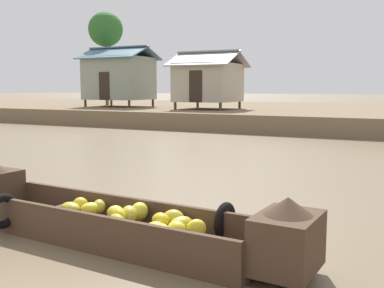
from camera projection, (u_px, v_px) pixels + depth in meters
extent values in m
plane|color=#726047|center=(202.00, 168.00, 12.34)|extent=(300.00, 300.00, 0.00)
cube|color=#756047|center=(330.00, 115.00, 29.40)|extent=(160.00, 20.00, 0.88)
cube|color=#473323|center=(110.00, 237.00, 6.45)|extent=(4.56, 1.34, 0.12)
cube|color=#473323|center=(131.00, 211.00, 6.83)|extent=(4.50, 0.38, 0.41)
cube|color=#473323|center=(86.00, 228.00, 6.01)|extent=(4.50, 0.38, 0.41)
cube|color=#473323|center=(287.00, 242.00, 5.11)|extent=(0.71, 0.93, 0.64)
cone|color=#473323|center=(288.00, 206.00, 5.06)|extent=(0.60, 0.60, 0.20)
cube|color=#473323|center=(61.00, 208.00, 6.90)|extent=(0.26, 0.95, 0.05)
torus|color=black|center=(225.00, 221.00, 6.17)|extent=(0.15, 0.53, 0.52)
torus|color=black|center=(3.00, 211.00, 6.66)|extent=(0.15, 0.53, 0.52)
ellipsoid|color=gold|center=(70.00, 208.00, 6.72)|extent=(0.37, 0.30, 0.18)
ellipsoid|color=gold|center=(129.00, 214.00, 6.29)|extent=(0.37, 0.39, 0.24)
ellipsoid|color=gold|center=(99.00, 206.00, 6.83)|extent=(0.28, 0.30, 0.21)
ellipsoid|color=yellow|center=(163.00, 234.00, 5.60)|extent=(0.37, 0.37, 0.26)
ellipsoid|color=yellow|center=(196.00, 229.00, 5.87)|extent=(0.33, 0.32, 0.25)
ellipsoid|color=yellow|center=(115.00, 213.00, 6.54)|extent=(0.35, 0.35, 0.20)
ellipsoid|color=gold|center=(173.00, 219.00, 6.21)|extent=(0.36, 0.32, 0.25)
ellipsoid|color=yellow|center=(139.00, 211.00, 6.51)|extent=(0.26, 0.29, 0.26)
ellipsoid|color=yellow|center=(90.00, 209.00, 6.73)|extent=(0.34, 0.36, 0.18)
ellipsoid|color=yellow|center=(156.00, 230.00, 5.78)|extent=(0.31, 0.27, 0.21)
ellipsoid|color=yellow|center=(80.00, 205.00, 7.03)|extent=(0.30, 0.29, 0.25)
ellipsoid|color=yellow|center=(117.00, 221.00, 6.11)|extent=(0.37, 0.37, 0.23)
ellipsoid|color=yellow|center=(161.00, 220.00, 6.09)|extent=(0.33, 0.32, 0.21)
ellipsoid|color=yellow|center=(176.00, 230.00, 5.76)|extent=(0.35, 0.33, 0.22)
ellipsoid|color=yellow|center=(118.00, 218.00, 6.17)|extent=(0.36, 0.35, 0.27)
ellipsoid|color=gold|center=(181.00, 223.00, 6.11)|extent=(0.38, 0.42, 0.19)
cylinder|color=#4C3826|center=(85.00, 103.00, 30.57)|extent=(0.16, 0.16, 0.48)
cylinder|color=#4C3826|center=(129.00, 104.00, 29.00)|extent=(0.16, 0.16, 0.48)
cylinder|color=#4C3826|center=(111.00, 102.00, 33.13)|extent=(0.16, 0.16, 0.48)
cylinder|color=#4C3826|center=(153.00, 103.00, 31.56)|extent=(0.16, 0.16, 0.48)
cube|color=gray|center=(119.00, 78.00, 30.86)|extent=(3.93, 3.28, 2.83)
cube|color=#2D2319|center=(104.00, 86.00, 29.45)|extent=(0.80, 0.04, 1.80)
cube|color=slate|center=(111.00, 52.00, 29.93)|extent=(4.63, 2.13, 0.90)
cube|color=slate|center=(126.00, 54.00, 31.38)|extent=(4.63, 2.13, 0.90)
cylinder|color=#4C3826|center=(175.00, 106.00, 26.80)|extent=(0.16, 0.16, 0.45)
cylinder|color=#4C3826|center=(220.00, 107.00, 25.52)|extent=(0.16, 0.16, 0.45)
cylinder|color=#4C3826|center=(198.00, 104.00, 29.49)|extent=(0.16, 0.16, 0.45)
cylinder|color=#4C3826|center=(240.00, 105.00, 28.21)|extent=(0.16, 0.16, 0.45)
cube|color=#B2A893|center=(208.00, 83.00, 27.34)|extent=(3.28, 3.43, 2.26)
cube|color=#2D2319|center=(196.00, 86.00, 25.83)|extent=(0.80, 0.04, 1.80)
cube|color=#9399A0|center=(202.00, 58.00, 26.41)|extent=(3.98, 2.21, 0.99)
cube|color=#9399A0|center=(214.00, 60.00, 27.93)|extent=(3.98, 2.21, 0.99)
cylinder|color=brown|center=(107.00, 70.00, 33.50)|extent=(0.24, 0.24, 5.09)
sphere|color=#2D6628|center=(106.00, 29.00, 33.14)|extent=(2.51, 2.51, 2.51)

